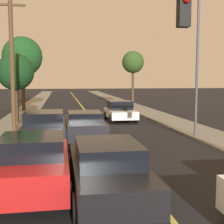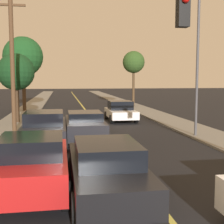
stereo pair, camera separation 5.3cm
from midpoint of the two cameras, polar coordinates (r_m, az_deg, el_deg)
The scene contains 13 objects.
road_surface at distance 40.64m, azimuth -5.75°, elevation 1.53°, with size 8.93×80.00×0.01m.
sidewalk_left at distance 40.69m, azimuth -13.82°, elevation 1.47°, with size 2.50×80.00×0.12m.
sidewalk_right at distance 41.37m, azimuth 2.18°, elevation 1.71°, with size 2.50×80.00×0.12m.
car_near_lane_front at distance 8.39m, azimuth -0.89°, elevation -10.30°, with size 1.93×4.84×1.56m.
car_near_lane_second at distance 15.91m, azimuth -4.91°, elevation -2.48°, with size 1.99×4.52×1.55m.
car_outer_lane_front at distance 8.95m, azimuth -14.22°, elevation -9.21°, with size 2.02×4.11×1.66m.
car_outer_lane_second at distance 15.21m, azimuth -12.13°, elevation -2.98°, with size 2.11×5.01×1.67m.
car_far_oncoming at distance 23.67m, azimuth 1.63°, elevation 0.18°, with size 2.06×4.11×1.53m.
streetlamp_right at distance 17.43m, azimuth 14.61°, elevation 11.97°, with size 1.47×0.36×7.83m.
utility_pole_left at distance 18.38m, azimuth -17.69°, elevation 8.71°, with size 1.60×0.24×7.69m.
tree_left_near at distance 31.62m, azimuth -15.92°, elevation 9.67°, with size 3.82×3.82×7.13m.
tree_left_far at distance 23.21m, azimuth -17.10°, elevation 6.95°, with size 2.61×2.61×4.87m.
tree_right_near at distance 35.48m, azimuth 4.02°, elevation 9.01°, with size 2.47×2.47×6.19m.
Camera 2 is at (-2.38, -4.44, 3.18)m, focal length 50.00 mm.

